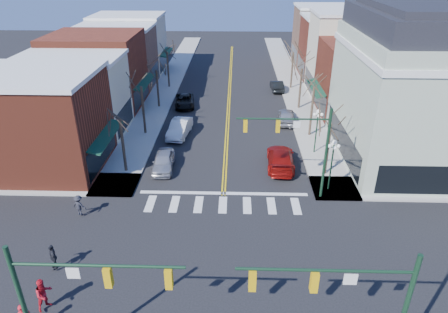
# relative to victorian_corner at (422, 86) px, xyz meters

# --- Properties ---
(ground) EXTENTS (160.00, 160.00, 0.00)m
(ground) POSITION_rel_victorian_corner_xyz_m (-16.50, -14.50, -6.66)
(ground) COLOR black
(ground) RESTS_ON ground
(sidewalk_left) EXTENTS (3.50, 70.00, 0.15)m
(sidewalk_left) POSITION_rel_victorian_corner_xyz_m (-25.25, 5.50, -6.58)
(sidewalk_left) COLOR #9E9B93
(sidewalk_left) RESTS_ON ground
(sidewalk_right) EXTENTS (3.50, 70.00, 0.15)m
(sidewalk_right) POSITION_rel_victorian_corner_xyz_m (-7.75, 5.50, -6.58)
(sidewalk_right) COLOR #9E9B93
(sidewalk_right) RESTS_ON ground
(bldg_left_brick_a) EXTENTS (10.00, 8.50, 8.00)m
(bldg_left_brick_a) POSITION_rel_victorian_corner_xyz_m (-32.00, -2.75, -2.66)
(bldg_left_brick_a) COLOR maroon
(bldg_left_brick_a) RESTS_ON ground
(bldg_left_stucco_a) EXTENTS (10.00, 7.00, 7.50)m
(bldg_left_stucco_a) POSITION_rel_victorian_corner_xyz_m (-32.00, 5.00, -2.91)
(bldg_left_stucco_a) COLOR beige
(bldg_left_stucco_a) RESTS_ON ground
(bldg_left_brick_b) EXTENTS (10.00, 9.00, 8.50)m
(bldg_left_brick_b) POSITION_rel_victorian_corner_xyz_m (-32.00, 13.00, -2.41)
(bldg_left_brick_b) COLOR maroon
(bldg_left_brick_b) RESTS_ON ground
(bldg_left_tan) EXTENTS (10.00, 7.50, 7.80)m
(bldg_left_tan) POSITION_rel_victorian_corner_xyz_m (-32.00, 21.25, -2.76)
(bldg_left_tan) COLOR #875F4A
(bldg_left_tan) RESTS_ON ground
(bldg_left_stucco_b) EXTENTS (10.00, 8.00, 8.20)m
(bldg_left_stucco_b) POSITION_rel_victorian_corner_xyz_m (-32.00, 29.00, -2.56)
(bldg_left_stucco_b) COLOR beige
(bldg_left_stucco_b) RESTS_ON ground
(bldg_right_brick_a) EXTENTS (10.00, 8.50, 8.00)m
(bldg_right_brick_a) POSITION_rel_victorian_corner_xyz_m (-1.00, 11.25, -2.66)
(bldg_right_brick_a) COLOR maroon
(bldg_right_brick_a) RESTS_ON ground
(bldg_right_stucco) EXTENTS (10.00, 7.00, 10.00)m
(bldg_right_stucco) POSITION_rel_victorian_corner_xyz_m (-1.00, 19.00, -1.66)
(bldg_right_stucco) COLOR beige
(bldg_right_stucco) RESTS_ON ground
(bldg_right_brick_b) EXTENTS (10.00, 8.00, 8.50)m
(bldg_right_brick_b) POSITION_rel_victorian_corner_xyz_m (-1.00, 26.50, -2.41)
(bldg_right_brick_b) COLOR maroon
(bldg_right_brick_b) RESTS_ON ground
(bldg_right_tan) EXTENTS (10.00, 8.00, 9.00)m
(bldg_right_tan) POSITION_rel_victorian_corner_xyz_m (-1.00, 34.50, -2.16)
(bldg_right_tan) COLOR #875F4A
(bldg_right_tan) RESTS_ON ground
(victorian_corner) EXTENTS (12.25, 14.25, 13.30)m
(victorian_corner) POSITION_rel_victorian_corner_xyz_m (0.00, 0.00, 0.00)
(victorian_corner) COLOR #AAB89F
(victorian_corner) RESTS_ON ground
(traffic_mast_near_left) EXTENTS (6.60, 0.28, 7.20)m
(traffic_mast_near_left) POSITION_rel_victorian_corner_xyz_m (-22.05, -21.90, -1.95)
(traffic_mast_near_left) COLOR #14331E
(traffic_mast_near_left) RESTS_ON ground
(traffic_mast_near_right) EXTENTS (6.60, 0.28, 7.20)m
(traffic_mast_near_right) POSITION_rel_victorian_corner_xyz_m (-10.95, -21.90, -1.95)
(traffic_mast_near_right) COLOR #14331E
(traffic_mast_near_right) RESTS_ON ground
(traffic_mast_far_right) EXTENTS (6.60, 0.28, 7.20)m
(traffic_mast_far_right) POSITION_rel_victorian_corner_xyz_m (-10.95, -7.10, -1.95)
(traffic_mast_far_right) COLOR #14331E
(traffic_mast_far_right) RESTS_ON ground
(lamppost_corner) EXTENTS (0.36, 0.36, 4.33)m
(lamppost_corner) POSITION_rel_victorian_corner_xyz_m (-8.30, -6.00, -3.70)
(lamppost_corner) COLOR #14331E
(lamppost_corner) RESTS_ON ground
(lamppost_midblock) EXTENTS (0.36, 0.36, 4.33)m
(lamppost_midblock) POSITION_rel_victorian_corner_xyz_m (-8.30, 0.50, -3.70)
(lamppost_midblock) COLOR #14331E
(lamppost_midblock) RESTS_ON ground
(tree_left_a) EXTENTS (0.24, 0.24, 4.76)m
(tree_left_a) POSITION_rel_victorian_corner_xyz_m (-24.90, -3.50, -4.28)
(tree_left_a) COLOR #382B21
(tree_left_a) RESTS_ON ground
(tree_left_b) EXTENTS (0.24, 0.24, 5.04)m
(tree_left_b) POSITION_rel_victorian_corner_xyz_m (-24.90, 4.50, -4.14)
(tree_left_b) COLOR #382B21
(tree_left_b) RESTS_ON ground
(tree_left_c) EXTENTS (0.24, 0.24, 4.55)m
(tree_left_c) POSITION_rel_victorian_corner_xyz_m (-24.90, 12.50, -4.38)
(tree_left_c) COLOR #382B21
(tree_left_c) RESTS_ON ground
(tree_left_d) EXTENTS (0.24, 0.24, 4.90)m
(tree_left_d) POSITION_rel_victorian_corner_xyz_m (-24.90, 20.50, -4.21)
(tree_left_d) COLOR #382B21
(tree_left_d) RESTS_ON ground
(tree_right_a) EXTENTS (0.24, 0.24, 4.62)m
(tree_right_a) POSITION_rel_victorian_corner_xyz_m (-8.10, -3.50, -4.35)
(tree_right_a) COLOR #382B21
(tree_right_a) RESTS_ON ground
(tree_right_b) EXTENTS (0.24, 0.24, 5.18)m
(tree_right_b) POSITION_rel_victorian_corner_xyz_m (-8.10, 4.50, -4.07)
(tree_right_b) COLOR #382B21
(tree_right_b) RESTS_ON ground
(tree_right_c) EXTENTS (0.24, 0.24, 4.83)m
(tree_right_c) POSITION_rel_victorian_corner_xyz_m (-8.10, 12.50, -4.24)
(tree_right_c) COLOR #382B21
(tree_right_c) RESTS_ON ground
(tree_right_d) EXTENTS (0.24, 0.24, 4.97)m
(tree_right_d) POSITION_rel_victorian_corner_xyz_m (-8.10, 20.50, -4.17)
(tree_right_d) COLOR #382B21
(tree_right_d) RESTS_ON ground
(car_left_near) EXTENTS (1.95, 4.41, 1.48)m
(car_left_near) POSITION_rel_victorian_corner_xyz_m (-21.77, -2.91, -5.92)
(car_left_near) COLOR #B6B5BA
(car_left_near) RESTS_ON ground
(car_left_mid) EXTENTS (2.30, 5.04, 1.60)m
(car_left_mid) POSITION_rel_victorian_corner_xyz_m (-21.30, 4.20, -5.86)
(car_left_mid) COLOR silver
(car_left_mid) RESTS_ON ground
(car_left_far) EXTENTS (2.78, 5.04, 1.34)m
(car_left_far) POSITION_rel_victorian_corner_xyz_m (-21.83, 12.95, -5.99)
(car_left_far) COLOR black
(car_left_far) RESTS_ON ground
(car_right_near) EXTENTS (2.55, 5.66, 1.61)m
(car_right_near) POSITION_rel_victorian_corner_xyz_m (-11.70, -2.19, -5.85)
(car_right_near) COLOR maroon
(car_right_near) RESTS_ON ground
(car_right_mid) EXTENTS (2.24, 4.63, 1.52)m
(car_right_mid) POSITION_rel_victorian_corner_xyz_m (-10.10, 8.05, -5.90)
(car_right_mid) COLOR #ADADB2
(car_right_mid) RESTS_ON ground
(car_right_far) EXTENTS (1.70, 4.28, 1.38)m
(car_right_far) POSITION_rel_victorian_corner_xyz_m (-10.10, 19.46, -5.96)
(car_right_far) COLOR black
(car_right_far) RESTS_ON ground
(pedestrian_red_b) EXTENTS (1.10, 1.15, 1.87)m
(pedestrian_red_b) POSITION_rel_victorian_corner_xyz_m (-25.33, -18.29, -5.57)
(pedestrian_red_b) COLOR red
(pedestrian_red_b) RESTS_ON sidewalk_left
(pedestrian_dark_a) EXTENTS (0.87, 1.03, 1.65)m
(pedestrian_dark_a) POSITION_rel_victorian_corner_xyz_m (-26.10, -15.37, -5.68)
(pedestrian_dark_a) COLOR black
(pedestrian_dark_a) RESTS_ON sidewalk_left
(pedestrian_dark_b) EXTENTS (1.11, 0.81, 1.54)m
(pedestrian_dark_b) POSITION_rel_victorian_corner_xyz_m (-26.50, -10.02, -5.74)
(pedestrian_dark_b) COLOR black
(pedestrian_dark_b) RESTS_ON sidewalk_left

